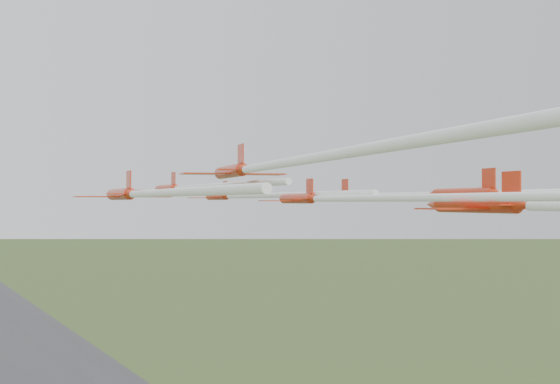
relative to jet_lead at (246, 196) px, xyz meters
name	(u,v)px	position (x,y,z in m)	size (l,w,h in m)	color
runway	(21,337)	(-0.06, 190.15, -48.36)	(38.00, 900.00, 0.04)	#353538
jet_lead	(246,196)	(0.00, 0.00, 0.00)	(9.61, 55.49, 2.74)	red
jet_row2_left	(187,188)	(-13.37, -13.72, 0.75)	(8.17, 43.60, 2.41)	red
jet_row2_right	(377,195)	(9.77, -16.73, -0.06)	(11.10, 55.86, 2.80)	red
jet_row3_left	(141,194)	(-23.54, -29.80, -0.11)	(9.17, 44.47, 2.71)	red
jet_row3_mid	(343,198)	(-3.78, -30.93, -0.49)	(10.86, 53.05, 2.69)	red
jet_row4_left	(272,165)	(-19.32, -46.80, 1.74)	(13.62, 53.71, 2.63)	red
jet_row4_right	(535,194)	(4.31, -47.87, -0.15)	(10.73, 50.46, 2.94)	red
jet_trail_solo	(555,206)	(-5.72, -59.54, -1.07)	(9.89, 44.42, 2.91)	red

